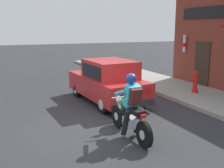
{
  "coord_description": "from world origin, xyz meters",
  "views": [
    {
      "loc": [
        -2.43,
        -6.25,
        2.67
      ],
      "look_at": [
        0.95,
        1.1,
        0.95
      ],
      "focal_mm": 42.0,
      "sensor_mm": 36.0,
      "label": 1
    }
  ],
  "objects": [
    {
      "name": "ground_plane",
      "position": [
        0.0,
        0.0,
        0.0
      ],
      "size": [
        80.0,
        80.0,
        0.0
      ],
      "primitive_type": "plane",
      "color": "#2B2B2D"
    },
    {
      "name": "motorcycle_with_rider",
      "position": [
        0.57,
        -0.82,
        0.68
      ],
      "size": [
        0.56,
        2.02,
        1.62
      ],
      "color": "black",
      "rests_on": "ground"
    },
    {
      "name": "sidewalk_curb",
      "position": [
        4.89,
        3.0,
        0.07
      ],
      "size": [
        2.6,
        22.0,
        0.14
      ],
      "primitive_type": "cube",
      "color": "gray",
      "rests_on": "ground"
    },
    {
      "name": "car_hatchback",
      "position": [
        1.34,
        2.34,
        0.77
      ],
      "size": [
        1.85,
        3.86,
        1.57
      ],
      "color": "black",
      "rests_on": "ground"
    },
    {
      "name": "fire_hydrant",
      "position": [
        4.89,
        1.68,
        0.57
      ],
      "size": [
        0.36,
        0.24,
        0.88
      ],
      "color": "red",
      "rests_on": "sidewalk_curb"
    }
  ]
}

